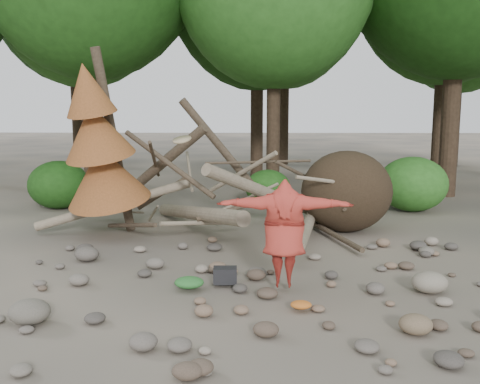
{
  "coord_description": "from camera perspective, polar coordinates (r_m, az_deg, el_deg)",
  "views": [
    {
      "loc": [
        0.31,
        -8.55,
        2.96
      ],
      "look_at": [
        0.08,
        1.5,
        1.4
      ],
      "focal_mm": 40.0,
      "sensor_mm": 36.0,
      "label": 1
    }
  ],
  "objects": [
    {
      "name": "bush_mid",
      "position": [
        16.53,
        3.0,
        0.46
      ],
      "size": [
        1.4,
        1.4,
        1.12
      ],
      "primitive_type": "ellipsoid",
      "color": "#265F1B",
      "rests_on": "ground"
    },
    {
      "name": "deadfall_pile",
      "position": [
        13.05,
        8.82,
        -0.14
      ],
      "size": [
        8.55,
        5.24,
        3.3
      ],
      "color": "#332619",
      "rests_on": "ground"
    },
    {
      "name": "dead_conifer",
      "position": [
        12.43,
        -14.73,
        4.62
      ],
      "size": [
        2.06,
        2.16,
        4.35
      ],
      "color": "#4C3F30",
      "rests_on": "ground"
    },
    {
      "name": "ground",
      "position": [
        9.05,
        -0.72,
        -10.27
      ],
      "size": [
        120.0,
        120.0,
        0.0
      ],
      "primitive_type": "plane",
      "color": "#514C44",
      "rests_on": "ground"
    },
    {
      "name": "boulder_front_left",
      "position": [
        8.16,
        -21.54,
        -11.79
      ],
      "size": [
        0.58,
        0.52,
        0.35
      ],
      "primitive_type": "ellipsoid",
      "color": "#615C51",
      "rests_on": "ground"
    },
    {
      "name": "cloth_orange",
      "position": [
        8.12,
        6.52,
        -12.19
      ],
      "size": [
        0.31,
        0.26,
        0.11
      ],
      "primitive_type": "ellipsoid",
      "color": "#BF6220",
      "rests_on": "ground"
    },
    {
      "name": "frisbee_thrower",
      "position": [
        8.73,
        4.72,
        -4.37
      ],
      "size": [
        2.87,
        0.79,
        2.49
      ],
      "color": "#AE3127",
      "rests_on": "ground"
    },
    {
      "name": "boulder_mid_right",
      "position": [
        9.33,
        19.57,
        -9.07
      ],
      "size": [
        0.58,
        0.52,
        0.35
      ],
      "primitive_type": "ellipsoid",
      "color": "gray",
      "rests_on": "ground"
    },
    {
      "name": "boulder_mid_left",
      "position": [
        10.99,
        -16.02,
        -6.38
      ],
      "size": [
        0.48,
        0.43,
        0.29
      ],
      "primitive_type": "ellipsoid",
      "color": "#57514A",
      "rests_on": "ground"
    },
    {
      "name": "cloth_green",
      "position": [
        8.96,
        -5.44,
        -9.88
      ],
      "size": [
        0.49,
        0.41,
        0.18
      ],
      "primitive_type": "ellipsoid",
      "color": "#2A6A2C",
      "rests_on": "ground"
    },
    {
      "name": "backpack",
      "position": [
        9.13,
        -1.59,
        -9.22
      ],
      "size": [
        0.4,
        0.28,
        0.26
      ],
      "primitive_type": "cube",
      "rotation": [
        0.0,
        0.0,
        0.03
      ],
      "color": "black",
      "rests_on": "ground"
    },
    {
      "name": "boulder_front_right",
      "position": [
        7.67,
        18.23,
        -13.25
      ],
      "size": [
        0.45,
        0.4,
        0.27
      ],
      "primitive_type": "ellipsoid",
      "color": "#756149",
      "rests_on": "ground"
    },
    {
      "name": "bush_right",
      "position": [
        16.38,
        17.94,
        0.81
      ],
      "size": [
        2.0,
        2.0,
        1.6
      ],
      "primitive_type": "ellipsoid",
      "color": "#307023",
      "rests_on": "ground"
    },
    {
      "name": "bush_left",
      "position": [
        16.93,
        -18.77,
        0.75
      ],
      "size": [
        1.8,
        1.8,
        1.44
      ],
      "primitive_type": "ellipsoid",
      "color": "#1C4B14",
      "rests_on": "ground"
    }
  ]
}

